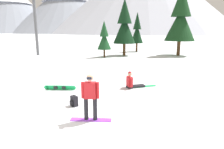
# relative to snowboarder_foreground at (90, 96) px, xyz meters

# --- Properties ---
(ground_plane) EXTENTS (800.00, 800.00, 0.00)m
(ground_plane) POSITION_rel_snowboarder_foreground_xyz_m (-1.04, -0.14, -0.89)
(ground_plane) COLOR white
(snowboarder_foreground) EXTENTS (1.50, 0.52, 1.68)m
(snowboarder_foreground) POSITION_rel_snowboarder_foreground_xyz_m (0.00, 0.00, 0.00)
(snowboarder_foreground) COLOR #993FD8
(snowboarder_foreground) RESTS_ON ground_plane
(snowboarder_midground) EXTENTS (1.79, 0.77, 0.95)m
(snowboarder_midground) POSITION_rel_snowboarder_foreground_xyz_m (2.33, 3.87, -0.56)
(snowboarder_midground) COLOR black
(snowboarder_midground) RESTS_ON ground_plane
(loose_snowboard_near_left) EXTENTS (1.72, 0.35, 0.26)m
(loose_snowboard_near_left) POSITION_rel_snowboarder_foreground_xyz_m (-1.64, 3.87, -0.76)
(loose_snowboard_near_left) COLOR #19B259
(loose_snowboard_near_left) RESTS_ON ground_plane
(backpack_black) EXTENTS (0.37, 0.38, 0.47)m
(backpack_black) POSITION_rel_snowboarder_foreground_xyz_m (-0.70, 1.44, -0.67)
(backpack_black) COLOR black
(backpack_black) RESTS_ON ground_plane
(pine_tree_young) EXTENTS (3.70, 3.70, 8.43)m
(pine_tree_young) POSITION_rel_snowboarder_foreground_xyz_m (11.16, 17.59, 3.71)
(pine_tree_young) COLOR #472D19
(pine_tree_young) RESTS_ON ground_plane
(pine_tree_slender) EXTENTS (1.65, 1.65, 4.26)m
(pine_tree_slender) POSITION_rel_snowboarder_foreground_xyz_m (1.68, 16.96, 1.43)
(pine_tree_slender) COLOR #472D19
(pine_tree_slender) RESTS_ON ground_plane
(pine_tree_twin) EXTENTS (2.79, 2.79, 6.97)m
(pine_tree_twin) POSITION_rel_snowboarder_foreground_xyz_m (4.31, 18.39, 2.91)
(pine_tree_twin) COLOR #472D19
(pine_tree_twin) RESTS_ON ground_plane
(pine_tree_short) EXTENTS (1.86, 1.86, 5.76)m
(pine_tree_short) POSITION_rel_snowboarder_foreground_xyz_m (6.98, 22.87, 2.25)
(pine_tree_short) COLOR #472D19
(pine_tree_short) RESTS_ON ground_plane
(ski_lift_tower) EXTENTS (2.84, 0.36, 11.75)m
(ski_lift_tower) POSITION_rel_snowboarder_foreground_xyz_m (-6.73, 19.89, 5.63)
(ski_lift_tower) COLOR #595B60
(ski_lift_tower) RESTS_ON ground_plane
(peak_east_ridge) EXTENTS (110.31, 110.31, 56.69)m
(peak_east_ridge) POSITION_rel_snowboarder_foreground_xyz_m (-94.02, 256.62, 28.73)
(peak_east_ridge) COLOR #8C93A3
(peak_east_ridge) RESTS_ON ground_plane
(peak_central_summit) EXTENTS (133.08, 133.08, 58.82)m
(peak_central_summit) POSITION_rel_snowboarder_foreground_xyz_m (-25.26, 244.83, 29.84)
(peak_central_summit) COLOR #8C93A3
(peak_central_summit) RESTS_ON ground_plane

